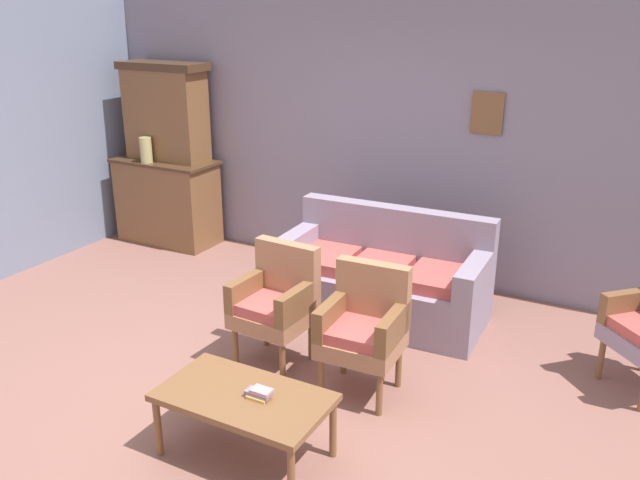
# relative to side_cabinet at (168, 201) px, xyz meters

# --- Properties ---
(ground_plane) EXTENTS (7.68, 7.68, 0.00)m
(ground_plane) POSITION_rel_side_cabinet_xyz_m (2.49, -2.25, -0.47)
(ground_plane) COLOR #84564C
(wall_back_with_decor) EXTENTS (6.40, 0.09, 2.70)m
(wall_back_with_decor) POSITION_rel_side_cabinet_xyz_m (2.49, 0.38, 0.88)
(wall_back_with_decor) COLOR gray
(wall_back_with_decor) RESTS_ON ground
(side_cabinet) EXTENTS (1.16, 0.55, 0.93)m
(side_cabinet) POSITION_rel_side_cabinet_xyz_m (0.00, 0.00, 0.00)
(side_cabinet) COLOR brown
(side_cabinet) RESTS_ON ground
(cabinet_upper_hutch) EXTENTS (0.99, 0.38, 1.03)m
(cabinet_upper_hutch) POSITION_rel_side_cabinet_xyz_m (0.00, 0.08, 0.98)
(cabinet_upper_hutch) COLOR brown
(cabinet_upper_hutch) RESTS_ON side_cabinet
(vase_on_cabinet) EXTENTS (0.13, 0.13, 0.27)m
(vase_on_cabinet) POSITION_rel_side_cabinet_xyz_m (-0.09, -0.18, 0.60)
(vase_on_cabinet) COLOR tan
(vase_on_cabinet) RESTS_ON side_cabinet
(floral_couch) EXTENTS (1.76, 0.86, 0.90)m
(floral_couch) POSITION_rel_side_cabinet_xyz_m (2.86, -0.59, -0.14)
(floral_couch) COLOR gray
(floral_couch) RESTS_ON ground
(armchair_row_middle) EXTENTS (0.55, 0.52, 0.90)m
(armchair_row_middle) POSITION_rel_side_cabinet_xyz_m (2.47, -1.67, 0.03)
(armchair_row_middle) COLOR #9E6B4C
(armchair_row_middle) RESTS_ON ground
(armchair_near_couch_end) EXTENTS (0.54, 0.52, 0.90)m
(armchair_near_couch_end) POSITION_rel_side_cabinet_xyz_m (3.21, -1.73, 0.03)
(armchair_near_couch_end) COLOR #9E6B4C
(armchair_near_couch_end) RESTS_ON ground
(coffee_table) EXTENTS (1.00, 0.56, 0.42)m
(coffee_table) POSITION_rel_side_cabinet_xyz_m (2.90, -2.71, -0.09)
(coffee_table) COLOR brown
(coffee_table) RESTS_ON ground
(book_stack_on_table) EXTENTS (0.15, 0.09, 0.06)m
(book_stack_on_table) POSITION_rel_side_cabinet_xyz_m (3.00, -2.70, -0.02)
(book_stack_on_table) COLOR #E5A452
(book_stack_on_table) RESTS_ON coffee_table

